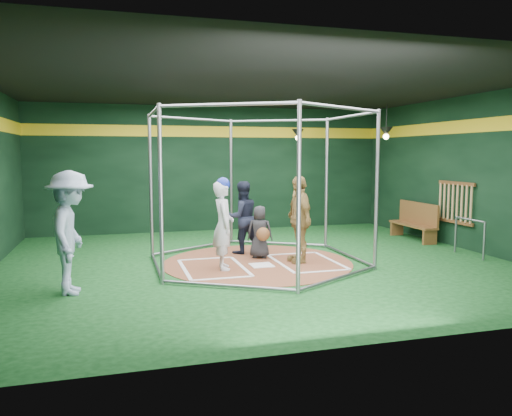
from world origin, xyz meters
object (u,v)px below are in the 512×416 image
object	(u,v)px
umpire	(242,217)
visitor_leopard	(299,219)
dugout_bench	(415,221)
batter_figure	(223,224)

from	to	relation	value
umpire	visitor_leopard	bearing A→B (deg)	116.38
umpire	dugout_bench	size ratio (longest dim) A/B	0.96
umpire	dugout_bench	xyz separation A→B (m)	(4.69, 0.51, -0.31)
batter_figure	visitor_leopard	size ratio (longest dim) A/B	1.00
batter_figure	visitor_leopard	bearing A→B (deg)	7.07
batter_figure	dugout_bench	size ratio (longest dim) A/B	1.06
umpire	dugout_bench	world-z (taller)	umpire
batter_figure	umpire	distance (m)	1.56
visitor_leopard	dugout_bench	bearing A→B (deg)	113.09
batter_figure	dugout_bench	distance (m)	5.73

